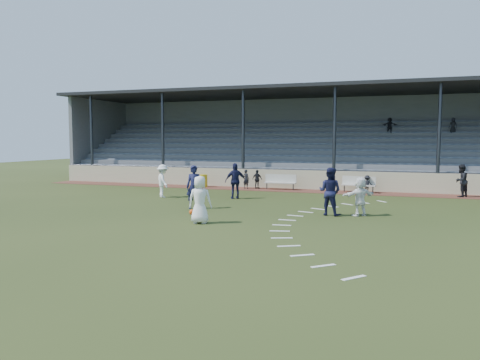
{
  "coord_description": "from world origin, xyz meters",
  "views": [
    {
      "loc": [
        7.13,
        -17.78,
        3.18
      ],
      "look_at": [
        0.0,
        2.5,
        1.3
      ],
      "focal_mm": 35.0,
      "sensor_mm": 36.0,
      "label": 1
    }
  ],
  "objects_px": {
    "player_white_lead": "(200,200)",
    "bench_right": "(359,183)",
    "official": "(461,181)",
    "player_navy_lead": "(194,187)",
    "trash_bin": "(204,181)",
    "football": "(192,212)",
    "bench_left": "(280,180)"
  },
  "relations": [
    {
      "from": "football",
      "to": "player_navy_lead",
      "type": "distance_m",
      "value": 1.98
    },
    {
      "from": "bench_right",
      "to": "official",
      "type": "xyz_separation_m",
      "value": [
        5.5,
        -0.46,
        0.33
      ]
    },
    {
      "from": "player_white_lead",
      "to": "bench_right",
      "type": "bearing_deg",
      "value": -121.48
    },
    {
      "from": "football",
      "to": "trash_bin",
      "type": "bearing_deg",
      "value": 111.35
    },
    {
      "from": "official",
      "to": "player_white_lead",
      "type": "bearing_deg",
      "value": -5.59
    },
    {
      "from": "football",
      "to": "player_navy_lead",
      "type": "bearing_deg",
      "value": 111.63
    },
    {
      "from": "official",
      "to": "player_navy_lead",
      "type": "bearing_deg",
      "value": -19.4
    },
    {
      "from": "player_navy_lead",
      "to": "bench_left",
      "type": "bearing_deg",
      "value": 62.74
    },
    {
      "from": "player_white_lead",
      "to": "official",
      "type": "xyz_separation_m",
      "value": [
        10.22,
        12.08,
        0.01
      ]
    },
    {
      "from": "bench_right",
      "to": "trash_bin",
      "type": "bearing_deg",
      "value": -170.01
    },
    {
      "from": "trash_bin",
      "to": "football",
      "type": "distance_m",
      "value": 11.36
    },
    {
      "from": "player_white_lead",
      "to": "player_navy_lead",
      "type": "bearing_deg",
      "value": -72.7
    },
    {
      "from": "bench_right",
      "to": "player_white_lead",
      "type": "relative_size",
      "value": 1.13
    },
    {
      "from": "bench_left",
      "to": "football",
      "type": "height_order",
      "value": "bench_left"
    },
    {
      "from": "trash_bin",
      "to": "bench_left",
      "type": "bearing_deg",
      "value": 2.31
    },
    {
      "from": "bench_left",
      "to": "player_white_lead",
      "type": "bearing_deg",
      "value": -90.29
    },
    {
      "from": "player_navy_lead",
      "to": "official",
      "type": "relative_size",
      "value": 1.12
    },
    {
      "from": "bench_left",
      "to": "player_navy_lead",
      "type": "xyz_separation_m",
      "value": [
        -1.72,
        -9.14,
        0.41
      ]
    },
    {
      "from": "player_white_lead",
      "to": "player_navy_lead",
      "type": "relative_size",
      "value": 0.91
    },
    {
      "from": "bench_right",
      "to": "trash_bin",
      "type": "height_order",
      "value": "bench_right"
    },
    {
      "from": "trash_bin",
      "to": "player_navy_lead",
      "type": "bearing_deg",
      "value": -68.7
    },
    {
      "from": "football",
      "to": "official",
      "type": "xyz_separation_m",
      "value": [
        11.36,
        10.36,
        0.8
      ]
    },
    {
      "from": "football",
      "to": "official",
      "type": "relative_size",
      "value": 0.13
    },
    {
      "from": "official",
      "to": "bench_right",
      "type": "bearing_deg",
      "value": -60.11
    },
    {
      "from": "bench_left",
      "to": "official",
      "type": "xyz_separation_m",
      "value": [
        10.3,
        -0.42,
        0.33
      ]
    },
    {
      "from": "bench_right",
      "to": "official",
      "type": "bearing_deg",
      "value": 3.82
    },
    {
      "from": "player_navy_lead",
      "to": "football",
      "type": "bearing_deg",
      "value": -84.99
    },
    {
      "from": "football",
      "to": "player_white_lead",
      "type": "relative_size",
      "value": 0.13
    },
    {
      "from": "trash_bin",
      "to": "player_navy_lead",
      "type": "distance_m",
      "value": 9.6
    },
    {
      "from": "football",
      "to": "official",
      "type": "height_order",
      "value": "official"
    },
    {
      "from": "bench_right",
      "to": "official",
      "type": "relative_size",
      "value": 1.14
    },
    {
      "from": "bench_right",
      "to": "bench_left",
      "type": "bearing_deg",
      "value": -170.98
    }
  ]
}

